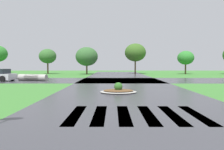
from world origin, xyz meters
TOP-DOWN VIEW (x-y plane):
  - asphalt_roadway at (0.00, 10.00)m, footprint 9.31×80.00m
  - asphalt_cross_road at (0.00, 22.39)m, footprint 90.00×8.38m
  - crosswalk_stripes at (0.00, 5.62)m, footprint 4.95×3.14m
  - median_island at (-0.50, 11.71)m, footprint 2.41×1.94m
  - drainage_pipe_stack at (-10.02, 21.75)m, footprint 3.54×1.47m
  - background_treeline at (1.46, 37.90)m, footprint 49.38×6.60m

SIDE VIEW (x-z plane):
  - asphalt_roadway at x=0.00m, z-range 0.00..0.01m
  - asphalt_cross_road at x=0.00m, z-range 0.00..0.01m
  - crosswalk_stripes at x=0.00m, z-range 0.00..0.01m
  - median_island at x=-0.50m, z-range -0.20..0.48m
  - drainage_pipe_stack at x=-10.02m, z-range 0.00..0.73m
  - background_treeline at x=1.46m, z-range 0.68..6.59m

